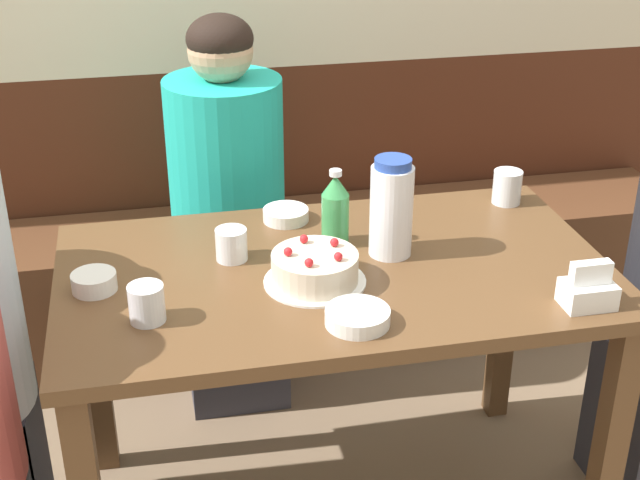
# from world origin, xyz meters

# --- Properties ---
(bench_seat) EXTENTS (2.76, 0.38, 0.48)m
(bench_seat) POSITION_xyz_m (0.00, 0.83, 0.24)
(bench_seat) COLOR #56331E
(bench_seat) RESTS_ON ground_plane
(dining_table) EXTENTS (1.28, 0.73, 0.74)m
(dining_table) POSITION_xyz_m (0.00, 0.00, 0.63)
(dining_table) COLOR brown
(dining_table) RESTS_ON ground_plane
(birthday_cake) EXTENTS (0.23, 0.23, 0.09)m
(birthday_cake) POSITION_xyz_m (-0.06, -0.06, 0.78)
(birthday_cake) COLOR white
(birthday_cake) RESTS_ON dining_table
(water_pitcher) EXTENTS (0.10, 0.10, 0.24)m
(water_pitcher) POSITION_xyz_m (0.15, 0.04, 0.86)
(water_pitcher) COLOR white
(water_pitcher) RESTS_ON dining_table
(soju_bottle) EXTENTS (0.07, 0.07, 0.19)m
(soju_bottle) POSITION_xyz_m (0.03, 0.12, 0.83)
(soju_bottle) COLOR #388E4C
(soju_bottle) RESTS_ON dining_table
(napkin_holder) EXTENTS (0.11, 0.08, 0.11)m
(napkin_holder) POSITION_xyz_m (0.49, -0.28, 0.78)
(napkin_holder) COLOR white
(napkin_holder) RESTS_ON dining_table
(bowl_soup_white) EXTENTS (0.14, 0.14, 0.03)m
(bowl_soup_white) POSITION_xyz_m (-0.01, -0.25, 0.76)
(bowl_soup_white) COLOR white
(bowl_soup_white) RESTS_ON dining_table
(bowl_rice_small) EXTENTS (0.12, 0.12, 0.03)m
(bowl_rice_small) POSITION_xyz_m (-0.07, 0.28, 0.76)
(bowl_rice_small) COLOR white
(bowl_rice_small) RESTS_ON dining_table
(bowl_side_dish) EXTENTS (0.10, 0.10, 0.04)m
(bowl_side_dish) POSITION_xyz_m (-0.55, 0.01, 0.76)
(bowl_side_dish) COLOR white
(bowl_side_dish) RESTS_ON dining_table
(glass_water_tall) EXTENTS (0.08, 0.08, 0.08)m
(glass_water_tall) POSITION_xyz_m (-0.23, 0.09, 0.78)
(glass_water_tall) COLOR silver
(glass_water_tall) RESTS_ON dining_table
(glass_tumbler_short) EXTENTS (0.08, 0.08, 0.08)m
(glass_tumbler_short) POSITION_xyz_m (-0.43, -0.15, 0.78)
(glass_tumbler_short) COLOR silver
(glass_tumbler_short) RESTS_ON dining_table
(glass_shot_small) EXTENTS (0.08, 0.08, 0.09)m
(glass_shot_small) POSITION_xyz_m (0.54, 0.27, 0.79)
(glass_shot_small) COLOR silver
(glass_shot_small) RESTS_ON dining_table
(person_teal_shirt) EXTENTS (0.34, 0.34, 1.20)m
(person_teal_shirt) POSITION_xyz_m (-0.18, 0.63, 0.58)
(person_teal_shirt) COLOR #33333D
(person_teal_shirt) RESTS_ON ground_plane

